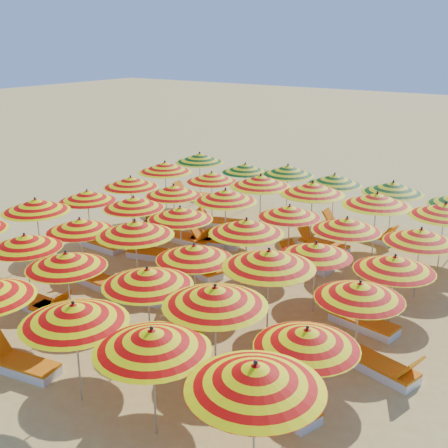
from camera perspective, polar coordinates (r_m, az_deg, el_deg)
The scene contains 59 objects.
ground at distance 16.60m, azimuth -0.98°, elevation -5.70°, with size 120.00×120.00×0.00m, color #D4B85E.
umbrella_3 at distance 10.94m, azimuth -15.01°, elevation -8.78°, with size 2.45×2.45×2.18m.
umbrella_4 at distance 9.82m, azimuth -7.33°, elevation -11.60°, with size 2.26×2.26×2.18m.
umbrella_5 at distance 8.65m, azimuth 3.20°, elevation -15.21°, with size 2.62×2.62×2.30m.
umbrella_7 at distance 15.38m, azimuth -19.58°, elevation -1.69°, with size 2.36×2.36×2.02m.
umbrella_8 at distance 13.78m, azimuth -15.74°, elevation -3.55°, with size 2.26×2.26×2.05m.
umbrella_9 at distance 12.30m, azimuth -7.79°, elevation -5.35°, with size 2.09×2.09×2.13m.
umbrella_10 at distance 11.10m, azimuth -0.91°, elevation -7.33°, with size 2.64×2.64×2.25m.
umbrella_11 at distance 10.17m, azimuth 8.42°, elevation -11.38°, with size 2.51×2.51×2.03m.
umbrella_12 at distance 18.03m, azimuth -18.59°, elevation 1.82°, with size 2.38×2.38×2.19m.
umbrella_13 at distance 16.32m, azimuth -14.44°, elevation -0.09°, with size 2.50×2.50×2.00m.
umbrella_14 at distance 15.13m, azimuth -9.02°, elevation -0.43°, with size 2.53×2.53×2.22m.
umbrella_15 at distance 13.78m, azimuth -3.03°, elevation -2.86°, with size 2.24×2.24×2.04m.
umbrella_16 at distance 12.77m, azimuth 4.59°, elevation -3.54°, with size 2.47×2.47×2.31m.
umbrella_17 at distance 12.12m, azimuth 13.64°, elevation -6.61°, with size 1.95×1.95×2.02m.
umbrella_18 at distance 19.30m, azimuth -13.73°, elevation 2.80°, with size 2.45×2.45×1.99m.
umbrella_19 at distance 17.93m, azimuth -9.17°, elevation 2.16°, with size 2.07×2.07×2.08m.
umbrella_20 at distance 16.67m, azimuth -4.48°, elevation 1.09°, with size 2.59×2.59×2.08m.
umbrella_21 at distance 15.19m, azimuth 2.30°, elevation -0.24°, with size 2.21×2.21×2.19m.
umbrella_22 at distance 14.26m, azimuth 9.33°, elevation -2.58°, with size 2.10×2.10×1.98m.
umbrella_23 at distance 13.70m, azimuth 16.95°, elevation -3.85°, with size 2.10×2.10×2.03m.
umbrella_24 at distance 20.45m, azimuth -9.46°, elevation 4.23°, with size 2.50×2.50×2.09m.
umbrella_25 at distance 19.20m, azimuth -5.15°, elevation 3.42°, with size 2.25×2.25×2.07m.
umbrella_26 at distance 18.15m, azimuth 0.14°, elevation 2.92°, with size 2.48×2.48×2.19m.
umbrella_27 at distance 17.11m, azimuth 6.68°, elevation 1.28°, with size 2.49×2.49×2.01m.
umbrella_28 at distance 16.06m, azimuth 12.38°, elevation -0.04°, with size 2.05×2.05×2.06m.
umbrella_29 at distance 15.70m, azimuth 19.37°, elevation -1.11°, with size 2.47×2.47×2.07m.
umbrella_30 at distance 22.07m, azimuth -6.02°, elevation 5.78°, with size 2.16×2.16×2.24m.
umbrella_31 at distance 21.09m, azimuth -1.25°, elevation 4.80°, with size 2.43×2.43×2.04m.
umbrella_32 at distance 19.63m, azimuth 3.76°, elevation 4.39°, with size 2.82×2.82×2.30m.
umbrella_33 at distance 18.83m, azimuth 9.00°, elevation 3.60°, with size 2.43×2.43×2.30m.
umbrella_34 at distance 18.06m, azimuth 15.27°, elevation 2.43°, with size 2.69×2.69×2.27m.
umbrella_35 at distance 17.76m, azimuth 21.55°, elevation 1.35°, with size 2.20×2.20×2.23m.
umbrella_36 at distance 23.88m, azimuth -2.49°, elevation 6.74°, with size 2.60×2.60×2.19m.
umbrella_37 at distance 22.71m, azimuth 2.18°, elevation 5.71°, with size 2.47×2.47×2.01m.
umbrella_38 at distance 21.80m, azimuth 6.50°, elevation 5.46°, with size 2.47×2.47×2.17m.
umbrella_39 at distance 20.81m, azimuth 11.16°, elevation 4.47°, with size 2.24×2.24×2.13m.
umbrella_40 at distance 19.89m, azimuth 16.79°, elevation 3.57°, with size 2.35×2.35×2.21m.
lounger_1 at distance 13.12m, azimuth -19.99°, elevation -13.26°, with size 1.81×0.87×0.69m.
lounger_2 at distance 15.49m, azimuth -17.90°, elevation -7.91°, with size 1.75×0.63×0.69m.
lounger_3 at distance 14.87m, azimuth -16.13°, elevation -8.88°, with size 1.78×0.72×0.69m.
lounger_4 at distance 11.41m, azimuth 5.61°, elevation -17.34°, with size 1.83×1.11×0.69m.
lounger_5 at distance 16.58m, azimuth -12.67°, elevation -5.63°, with size 1.76×0.68×0.69m.
lounger_6 at distance 15.34m, azimuth -7.43°, elevation -7.38°, with size 1.82×1.20×0.69m.
lounger_7 at distance 12.73m, azimuth 15.65°, elevation -13.81°, with size 1.82×1.01×0.69m.
lounger_8 at distance 19.42m, azimuth -12.39°, elevation -1.96°, with size 1.76×0.65×0.69m.
lounger_9 at distance 18.29m, azimuth -7.29°, elevation -2.97°, with size 1.83×1.06×0.69m.
lounger_10 at distance 17.00m, azimuth -2.49°, elevation -4.54°, with size 1.83×1.06×0.69m.
lounger_11 at distance 14.40m, azimuth 13.84°, elevation -9.62°, with size 1.81×0.88×0.69m.
lounger_12 at distance 20.53m, azimuth -8.04°, elevation -0.57°, with size 1.82×1.19×0.69m.
lounger_13 at distance 19.42m, azimuth -3.48°, elevation -1.55°, with size 1.74×0.60×0.69m.
lounger_14 at distance 19.18m, azimuth -0.99°, elevation -1.77°, with size 1.82×1.00×0.69m.
lounger_15 at distance 17.65m, azimuth 8.28°, elevation -3.84°, with size 1.80×0.85×0.69m.
lounger_16 at distance 21.10m, azimuth -0.43°, elevation 0.16°, with size 1.83×1.13×0.69m.
lounger_17 at distance 19.13m, azimuth 9.95°, elevation -2.12°, with size 1.77×0.72×0.69m.
lounger_18 at distance 24.82m, azimuth -3.25°, elevation 2.97°, with size 1.80×0.82×0.69m.
lounger_19 at distance 21.17m, azimuth 12.19°, elevation -0.22°, with size 1.76×0.68×0.69m.
lounger_20 at distance 20.40m, azimuth 14.85°, elevation -1.15°, with size 1.82×1.00×0.69m.
beachgoer_b at distance 18.41m, azimuth -7.43°, elevation -0.79°, with size 0.75×0.58×1.53m, color tan.
Camera 1 is at (8.78, -12.32, 6.83)m, focal length 45.00 mm.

